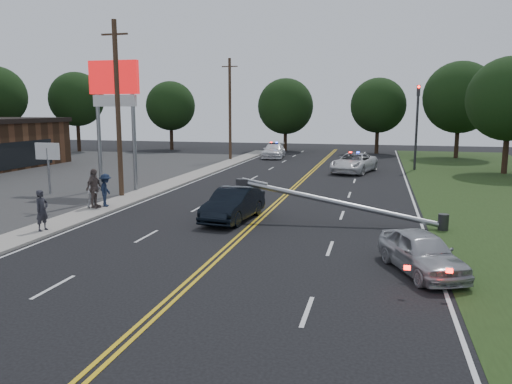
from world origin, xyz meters
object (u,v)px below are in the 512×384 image
(traffic_signal, at_px, (417,120))
(emergency_b, at_px, (274,151))
(waiting_sedan, at_px, (422,252))
(bystander_d, at_px, (94,188))
(bystander_b, at_px, (95,190))
(utility_pole_far, at_px, (230,109))
(utility_pole_mid, at_px, (118,109))
(bystander_a, at_px, (42,210))
(fallen_streetlight, at_px, (350,205))
(small_sign, at_px, (48,156))
(crashed_sedan, at_px, (233,204))
(emergency_a, at_px, (354,163))
(bystander_c, at_px, (106,190))
(pylon_sign, at_px, (114,94))

(traffic_signal, bearing_deg, emergency_b, 152.00)
(waiting_sedan, relative_size, bystander_d, 1.95)
(bystander_b, bearing_deg, utility_pole_far, 27.10)
(traffic_signal, distance_m, utility_pole_mid, 25.12)
(traffic_signal, bearing_deg, bystander_d, -128.02)
(emergency_b, relative_size, bystander_a, 3.06)
(traffic_signal, bearing_deg, fallen_streetlight, -100.59)
(traffic_signal, xyz_separation_m, fallen_streetlight, (-4.11, -22.00, -3.29))
(small_sign, height_order, crashed_sedan, small_sign)
(small_sign, xyz_separation_m, emergency_a, (17.38, 14.94, -1.54))
(traffic_signal, distance_m, emergency_a, 6.72)
(traffic_signal, bearing_deg, utility_pole_far, 167.11)
(utility_pole_far, bearing_deg, utility_pole_mid, -90.00)
(emergency_a, height_order, bystander_b, bystander_b)
(waiting_sedan, bearing_deg, small_sign, 131.57)
(crashed_sedan, relative_size, bystander_c, 2.68)
(pylon_sign, height_order, crashed_sedan, pylon_sign)
(small_sign, relative_size, fallen_streetlight, 0.33)
(bystander_d, bearing_deg, bystander_c, -34.73)
(utility_pole_far, xyz_separation_m, crashed_sedan, (8.07, -26.28, -4.33))
(waiting_sedan, bearing_deg, fallen_streetlight, 90.37)
(small_sign, relative_size, bystander_d, 1.54)
(crashed_sedan, bearing_deg, bystander_c, 177.41)
(small_sign, distance_m, bystander_a, 10.47)
(bystander_a, xyz_separation_m, bystander_c, (-0.20, 5.32, -0.00))
(fallen_streetlight, distance_m, emergency_b, 30.83)
(fallen_streetlight, relative_size, emergency_b, 1.80)
(emergency_b, height_order, bystander_c, bystander_c)
(utility_pole_mid, distance_m, bystander_a, 9.55)
(utility_pole_mid, distance_m, crashed_sedan, 10.11)
(small_sign, xyz_separation_m, emergency_b, (8.58, 25.29, -1.58))
(small_sign, bearing_deg, traffic_signal, 38.90)
(pylon_sign, relative_size, bystander_d, 3.99)
(traffic_signal, height_order, bystander_c, traffic_signal)
(utility_pole_mid, height_order, utility_pole_far, same)
(crashed_sedan, height_order, bystander_d, bystander_d)
(waiting_sedan, xyz_separation_m, bystander_d, (-15.42, 6.35, 0.46))
(pylon_sign, bearing_deg, utility_pole_far, 86.28)
(emergency_a, relative_size, emergency_b, 1.09)
(bystander_a, bearing_deg, small_sign, 41.68)
(fallen_streetlight, xyz_separation_m, bystander_d, (-12.86, 0.29, 0.20))
(bystander_d, bearing_deg, crashed_sedan, -92.29)
(utility_pole_mid, bearing_deg, traffic_signal, 45.80)
(traffic_signal, xyz_separation_m, bystander_b, (-17.03, -21.57, -3.21))
(traffic_signal, distance_m, bystander_a, 31.37)
(utility_pole_far, bearing_deg, fallen_streetlight, -62.76)
(pylon_sign, height_order, bystander_a, pylon_sign)
(waiting_sedan, xyz_separation_m, bystander_c, (-15.06, 6.85, 0.30))
(traffic_signal, bearing_deg, utility_pole_mid, -134.20)
(traffic_signal, xyz_separation_m, utility_pole_mid, (-17.50, -18.00, 0.88))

